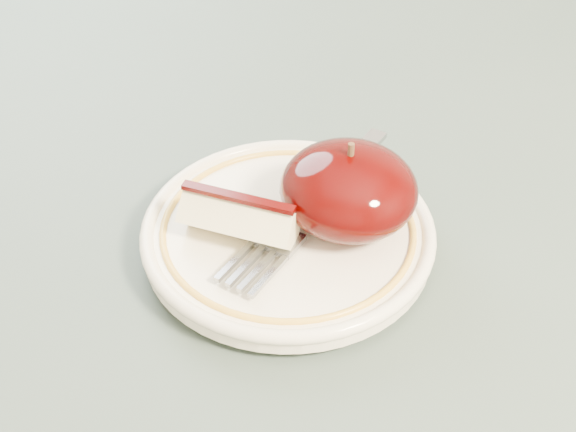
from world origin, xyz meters
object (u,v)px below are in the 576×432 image
(plate, at_px, (288,233))
(fork, at_px, (310,207))
(apple_half, at_px, (349,190))
(table, at_px, (295,349))

(plate, height_order, fork, fork)
(apple_half, height_order, fork, apple_half)
(fork, bearing_deg, plate, 169.26)
(plate, xyz_separation_m, fork, (0.01, 0.02, 0.01))
(apple_half, relative_size, fork, 0.47)
(table, relative_size, plate, 4.89)
(table, distance_m, plate, 0.10)
(apple_half, bearing_deg, table, -136.34)
(fork, bearing_deg, table, -168.22)
(table, xyz_separation_m, fork, (0.00, 0.03, 0.11))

